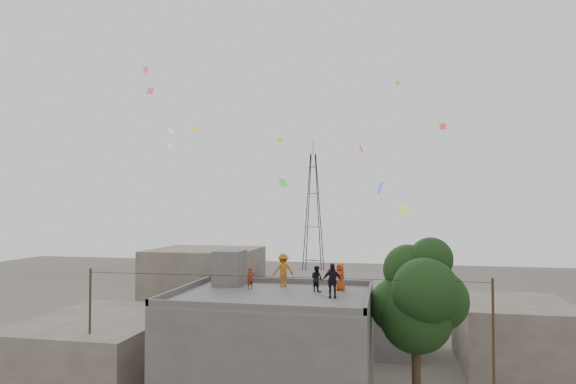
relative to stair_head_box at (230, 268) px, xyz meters
name	(u,v)px	position (x,y,z in m)	size (l,w,h in m)	color
main_building	(272,354)	(3.20, -2.60, -4.05)	(10.00, 8.00, 6.10)	#4F4C4A
parapet	(272,292)	(3.20, -2.60, -0.85)	(10.00, 8.00, 0.30)	#4F4C4A
stair_head_box	(230,268)	(0.00, 0.00, 0.00)	(1.60, 1.80, 2.00)	#4F4C4A
neighbor_west	(102,351)	(-7.80, -0.60, -5.10)	(8.00, 10.00, 4.00)	#585046
neighbor_north	(339,310)	(5.20, 11.40, -4.60)	(12.00, 9.00, 5.00)	#4F4C4A
neighbor_northwest	(205,289)	(-6.80, 13.40, -3.60)	(9.00, 8.00, 7.00)	#585046
neighbor_east	(515,336)	(17.20, 7.40, -4.90)	(7.00, 8.00, 4.40)	#585046
tree	(419,298)	(10.57, -2.00, -1.00)	(4.90, 4.60, 9.10)	black
utility_line	(276,347)	(3.70, -3.85, -3.27)	(20.12, 0.62, 7.40)	black
transmission_tower	(313,220)	(-0.80, 37.40, 1.97)	(2.97, 2.97, 20.01)	black
person_red_adult	(332,277)	(6.12, -1.16, -0.22)	(0.57, 0.37, 1.55)	maroon
person_orange_child	(340,277)	(6.51, -0.54, -0.27)	(0.72, 0.47, 1.46)	#C14916
person_dark_child	(317,279)	(5.30, -1.19, -0.31)	(0.67, 0.52, 1.38)	black
person_dark_adult	(332,281)	(6.33, -2.82, -0.16)	(0.99, 0.41, 1.68)	black
person_orange_adult	(283,270)	(3.19, 0.07, -0.07)	(1.21, 0.69, 1.87)	#AE5B13
person_red_child	(250,278)	(1.58, -1.10, -0.42)	(0.43, 0.28, 1.17)	maroon
kites	(276,138)	(1.66, 4.68, 8.23)	(21.06, 14.34, 10.41)	orange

